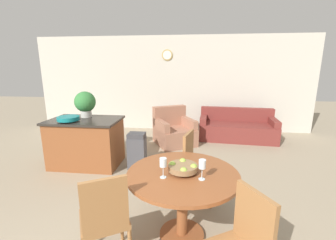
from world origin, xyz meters
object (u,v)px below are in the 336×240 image
object	(u,v)px
potted_plant	(85,103)
trash_bin	(137,151)
wine_glass_left	(163,163)
fruit_bowl	(183,167)
teal_bowl	(68,118)
couch	(237,128)
armchair	(174,132)
wine_glass_right	(202,165)
kitchen_island	(86,142)
dining_chair_near_left	(105,217)
dining_chair_far_side	(196,163)
dining_table	(183,188)

from	to	relation	value
potted_plant	trash_bin	size ratio (longest dim) A/B	0.73
trash_bin	wine_glass_left	bearing A→B (deg)	-67.71
fruit_bowl	teal_bowl	world-z (taller)	teal_bowl
trash_bin	couch	world-z (taller)	couch
wine_glass_left	couch	bearing A→B (deg)	69.52
fruit_bowl	armchair	world-z (taller)	armchair
wine_glass_right	kitchen_island	world-z (taller)	wine_glass_right
potted_plant	couch	world-z (taller)	potted_plant
wine_glass_right	couch	size ratio (longest dim) A/B	0.10
dining_chair_near_left	wine_glass_left	size ratio (longest dim) A/B	4.65
dining_chair_near_left	potted_plant	xyz separation A→B (m)	(-1.29, 2.36, 0.64)
dining_chair_far_side	potted_plant	world-z (taller)	potted_plant
wine_glass_left	couch	distance (m)	4.11
dining_chair_far_side	wine_glass_left	xyz separation A→B (m)	(-0.33, -0.94, 0.39)
kitchen_island	wine_glass_right	bearing A→B (deg)	-40.95
couch	dining_table	bearing A→B (deg)	-104.26
potted_plant	couch	xyz separation A→B (m)	(3.20, 1.77, -0.89)
wine_glass_left	armchair	xyz separation A→B (m)	(-0.18, 3.22, -0.62)
kitchen_island	potted_plant	bearing A→B (deg)	106.53
dining_table	dining_chair_far_side	world-z (taller)	dining_chair_far_side
teal_bowl	dining_table	bearing A→B (deg)	-35.46
armchair	dining_table	bearing A→B (deg)	-112.38
wine_glass_left	kitchen_island	bearing A→B (deg)	133.29
potted_plant	trash_bin	world-z (taller)	potted_plant
trash_bin	armchair	xyz separation A→B (m)	(0.55, 1.45, -0.03)
dining_table	fruit_bowl	world-z (taller)	fruit_bowl
wine_glass_left	potted_plant	size ratio (longest dim) A/B	0.42
kitchen_island	teal_bowl	size ratio (longest dim) A/B	3.42
dining_chair_far_side	teal_bowl	xyz separation A→B (m)	(-2.24, 0.69, 0.42)
dining_chair_near_left	trash_bin	xyz separation A→B (m)	(-0.24, 2.11, -0.20)
dining_chair_far_side	armchair	bearing A→B (deg)	-151.80
potted_plant	armchair	bearing A→B (deg)	36.77
dining_table	potted_plant	world-z (taller)	potted_plant
potted_plant	fruit_bowl	bearing A→B (deg)	-43.96
wine_glass_left	trash_bin	distance (m)	2.01
dining_table	armchair	size ratio (longest dim) A/B	1.01
wine_glass_right	kitchen_island	bearing A→B (deg)	139.05
fruit_bowl	kitchen_island	xyz separation A→B (m)	(-1.90, 1.69, -0.38)
dining_chair_far_side	teal_bowl	distance (m)	2.38
dining_chair_far_side	trash_bin	xyz separation A→B (m)	(-1.06, 0.84, -0.20)
potted_plant	trash_bin	distance (m)	1.36
fruit_bowl	trash_bin	xyz separation A→B (m)	(-0.92, 1.65, -0.49)
dining_chair_near_left	wine_glass_right	size ratio (longest dim) A/B	4.65
dining_chair_near_left	teal_bowl	distance (m)	2.46
dining_chair_near_left	wine_glass_right	world-z (taller)	wine_glass_right
dining_table	dining_chair_near_left	bearing A→B (deg)	-145.31
wine_glass_left	wine_glass_right	xyz separation A→B (m)	(0.38, 0.00, 0.00)
dining_chair_far_side	dining_chair_near_left	bearing A→B (deg)	-17.17
dining_table	wine_glass_left	distance (m)	0.40
wine_glass_right	kitchen_island	distance (m)	2.81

